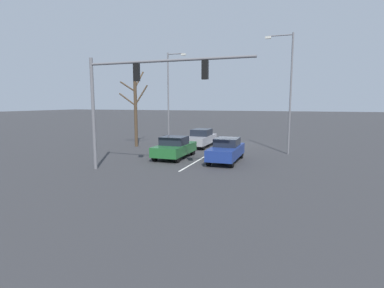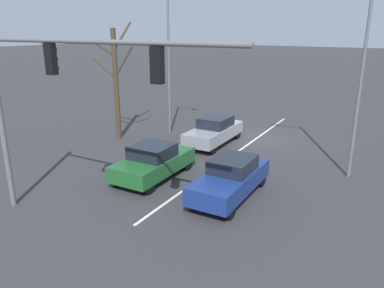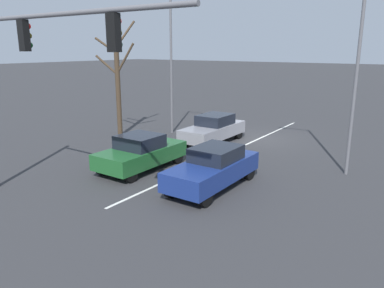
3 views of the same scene
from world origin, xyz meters
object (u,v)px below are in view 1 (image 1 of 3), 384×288
Objects in this scene: car_navy_leftlane_front at (226,150)px; bare_tree_near at (135,107)px; car_gray_midlane_second at (201,138)px; street_lamp_left_shoulder at (288,86)px; traffic_signal_gantry at (135,88)px; car_darkgreen_midlane_front at (175,147)px; street_lamp_right_shoulder at (170,93)px.

car_navy_leftlane_front is 0.65× the size of bare_tree_near.
car_navy_leftlane_front is 7.19m from car_gray_midlane_second.
car_navy_leftlane_front is 10.75m from bare_tree_near.
car_gray_midlane_second is at bearing -11.59° from street_lamp_left_shoulder.
bare_tree_near is (5.25, -9.14, -1.19)m from traffic_signal_gantry.
traffic_signal_gantry is 10.61m from bare_tree_near.
street_lamp_left_shoulder reaches higher than traffic_signal_gantry.
car_darkgreen_midlane_front is 3.86m from car_navy_leftlane_front.
street_lamp_right_shoulder reaches higher than car_gray_midlane_second.
car_navy_leftlane_front is 0.49× the size of street_lamp_left_shoulder.
car_darkgreen_midlane_front is 0.49× the size of street_lamp_right_shoulder.
street_lamp_right_shoulder is 10.95m from street_lamp_left_shoulder.
bare_tree_near is (5.67, 1.77, 2.82)m from car_gray_midlane_second.
bare_tree_near is at bearing -60.15° from traffic_signal_gantry.
car_navy_leftlane_front is (-3.86, 0.14, 0.04)m from car_darkgreen_midlane_front.
car_gray_midlane_second is 0.67× the size of bare_tree_near.
traffic_signal_gantry is (4.17, 4.78, 4.00)m from car_navy_leftlane_front.
car_navy_leftlane_front is at bearing 155.16° from bare_tree_near.
car_gray_midlane_second is (-0.11, -6.00, 0.03)m from car_darkgreen_midlane_front.
street_lamp_left_shoulder reaches higher than car_navy_leftlane_front.
car_darkgreen_midlane_front is at bearing 88.96° from car_gray_midlane_second.
street_lamp_left_shoulder reaches higher than car_gray_midlane_second.
traffic_signal_gantry is (0.31, 4.92, 4.04)m from car_darkgreen_midlane_front.
car_darkgreen_midlane_front is 0.45× the size of traffic_signal_gantry.
bare_tree_near is at bearing 45.91° from street_lamp_right_shoulder.
street_lamp_right_shoulder is 3.63m from bare_tree_near.
car_navy_leftlane_front reaches higher than car_gray_midlane_second.
car_darkgreen_midlane_front is 7.54m from bare_tree_near.
street_lamp_left_shoulder is at bearing -149.29° from car_darkgreen_midlane_front.
car_darkgreen_midlane_front is at bearing -2.08° from car_navy_leftlane_front.
car_navy_leftlane_front is 7.37m from street_lamp_left_shoulder.
car_gray_midlane_second is at bearing 168.67° from street_lamp_right_shoulder.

